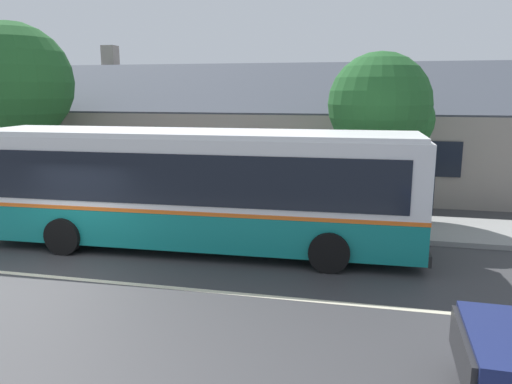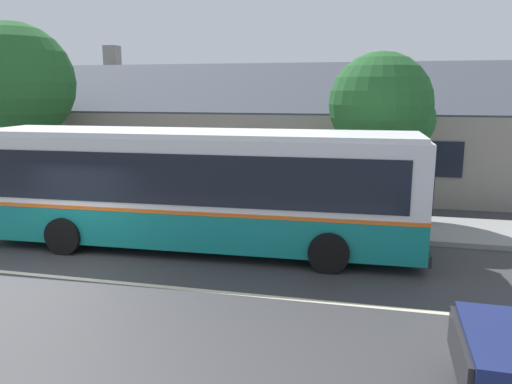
{
  "view_description": "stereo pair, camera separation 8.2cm",
  "coord_description": "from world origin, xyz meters",
  "px_view_note": "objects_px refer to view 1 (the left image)",
  "views": [
    {
      "loc": [
        7.2,
        -9.8,
        4.34
      ],
      "look_at": [
        4.37,
        2.71,
        1.71
      ],
      "focal_mm": 35.0,
      "sensor_mm": 36.0,
      "label": 1
    },
    {
      "loc": [
        7.28,
        -9.79,
        4.34
      ],
      "look_at": [
        4.37,
        2.71,
        1.71
      ],
      "focal_mm": 35.0,
      "sensor_mm": 36.0,
      "label": 2
    }
  ],
  "objects_px": {
    "street_tree_primary": "(384,107)",
    "street_tree_secondary": "(12,87)",
    "bench_by_building": "(73,200)",
    "transit_bus": "(196,186)"
  },
  "relations": [
    {
      "from": "street_tree_primary",
      "to": "street_tree_secondary",
      "type": "xyz_separation_m",
      "value": [
        -13.78,
        0.15,
        0.67
      ]
    },
    {
      "from": "transit_bus",
      "to": "bench_by_building",
      "type": "relative_size",
      "value": 7.1
    },
    {
      "from": "bench_by_building",
      "to": "street_tree_primary",
      "type": "distance_m",
      "value": 10.98
    },
    {
      "from": "bench_by_building",
      "to": "street_tree_secondary",
      "type": "relative_size",
      "value": 0.25
    },
    {
      "from": "street_tree_secondary",
      "to": "bench_by_building",
      "type": "bearing_deg",
      "value": -27.36
    },
    {
      "from": "street_tree_primary",
      "to": "street_tree_secondary",
      "type": "relative_size",
      "value": 0.8
    },
    {
      "from": "bench_by_building",
      "to": "street_tree_primary",
      "type": "height_order",
      "value": "street_tree_primary"
    },
    {
      "from": "street_tree_primary",
      "to": "street_tree_secondary",
      "type": "distance_m",
      "value": 13.79
    },
    {
      "from": "transit_bus",
      "to": "street_tree_secondary",
      "type": "height_order",
      "value": "street_tree_secondary"
    },
    {
      "from": "street_tree_primary",
      "to": "transit_bus",
      "type": "bearing_deg",
      "value": -141.28
    }
  ]
}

